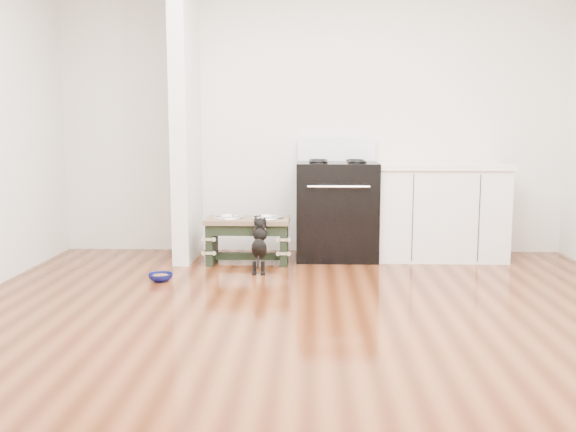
% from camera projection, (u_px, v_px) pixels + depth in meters
% --- Properties ---
extents(ground, '(5.00, 5.00, 0.00)m').
position_uv_depth(ground, '(310.00, 326.00, 4.08)').
color(ground, '#461D0C').
rests_on(ground, ground).
extents(room_shell, '(5.00, 5.00, 5.00)m').
position_uv_depth(room_shell, '(311.00, 66.00, 3.85)').
color(room_shell, silver).
rests_on(room_shell, ground).
extents(partition_wall, '(0.15, 0.80, 2.70)m').
position_uv_depth(partition_wall, '(186.00, 116.00, 6.01)').
color(partition_wall, silver).
rests_on(partition_wall, ground).
extents(oven_range, '(0.76, 0.69, 1.14)m').
position_uv_depth(oven_range, '(337.00, 208.00, 6.14)').
color(oven_range, black).
rests_on(oven_range, ground).
extents(cabinet_run, '(1.24, 0.64, 0.91)m').
position_uv_depth(cabinet_run, '(439.00, 211.00, 6.12)').
color(cabinet_run, white).
rests_on(cabinet_run, ground).
extents(dog_feeder, '(0.77, 0.41, 0.44)m').
position_uv_depth(dog_feeder, '(248.00, 231.00, 5.91)').
color(dog_feeder, black).
rests_on(dog_feeder, ground).
extents(puppy, '(0.13, 0.39, 0.47)m').
position_uv_depth(puppy, '(260.00, 243.00, 5.56)').
color(puppy, black).
rests_on(puppy, ground).
extents(floor_bowl, '(0.26, 0.26, 0.06)m').
position_uv_depth(floor_bowl, '(161.00, 277.00, 5.25)').
color(floor_bowl, '#0B0E52').
rests_on(floor_bowl, ground).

